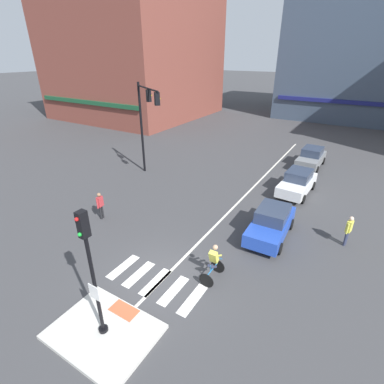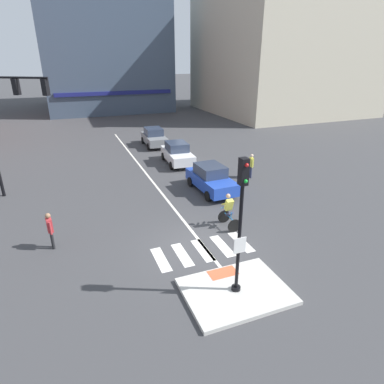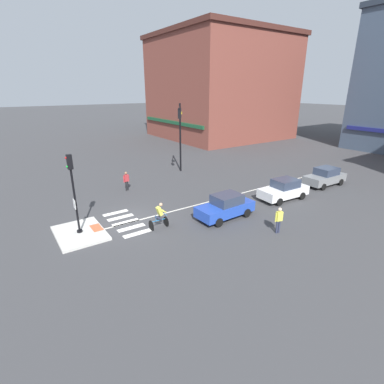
{
  "view_description": "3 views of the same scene",
  "coord_description": "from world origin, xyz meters",
  "px_view_note": "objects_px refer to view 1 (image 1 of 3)",
  "views": [
    {
      "loc": [
        6.2,
        -7.39,
        8.86
      ],
      "look_at": [
        -1.18,
        4.73,
        1.94
      ],
      "focal_mm": 26.81,
      "sensor_mm": 36.0,
      "label": 1
    },
    {
      "loc": [
        -4.77,
        -11.04,
        7.64
      ],
      "look_at": [
        0.98,
        3.53,
        1.1
      ],
      "focal_mm": 30.23,
      "sensor_mm": 36.0,
      "label": 2
    },
    {
      "loc": [
        16.75,
        -6.32,
        8.34
      ],
      "look_at": [
        0.44,
        4.79,
        1.25
      ],
      "focal_mm": 27.05,
      "sensor_mm": 36.0,
      "label": 3
    }
  ],
  "objects_px": {
    "traffic_light_mast": "(145,115)",
    "cyclist": "(213,262)",
    "car_grey_eastbound_distant": "(311,157)",
    "car_white_eastbound_far": "(297,182)",
    "pedestrian_waiting_far_side": "(349,229)",
    "pedestrian_at_curb_left": "(100,204)",
    "signal_pole": "(91,266)",
    "car_blue_eastbound_mid": "(271,223)"
  },
  "relations": [
    {
      "from": "pedestrian_at_curb_left",
      "to": "pedestrian_waiting_far_side",
      "type": "xyz_separation_m",
      "value": [
        12.57,
        4.58,
        0.0
      ]
    },
    {
      "from": "pedestrian_at_curb_left",
      "to": "car_blue_eastbound_mid",
      "type": "bearing_deg",
      "value": 20.63
    },
    {
      "from": "traffic_light_mast",
      "to": "car_grey_eastbound_distant",
      "type": "relative_size",
      "value": 1.67
    },
    {
      "from": "signal_pole",
      "to": "cyclist",
      "type": "relative_size",
      "value": 2.84
    },
    {
      "from": "traffic_light_mast",
      "to": "pedestrian_at_curb_left",
      "type": "xyz_separation_m",
      "value": [
        1.71,
        -6.55,
        -3.78
      ]
    },
    {
      "from": "pedestrian_at_curb_left",
      "to": "car_grey_eastbound_distant",
      "type": "bearing_deg",
      "value": 60.41
    },
    {
      "from": "car_white_eastbound_far",
      "to": "pedestrian_waiting_far_side",
      "type": "distance_m",
      "value": 6.08
    },
    {
      "from": "car_blue_eastbound_mid",
      "to": "pedestrian_waiting_far_side",
      "type": "height_order",
      "value": "pedestrian_waiting_far_side"
    },
    {
      "from": "car_white_eastbound_far",
      "to": "pedestrian_at_curb_left",
      "type": "distance_m",
      "value": 13.06
    },
    {
      "from": "car_white_eastbound_far",
      "to": "pedestrian_at_curb_left",
      "type": "bearing_deg",
      "value": -133.44
    },
    {
      "from": "signal_pole",
      "to": "car_white_eastbound_far",
      "type": "relative_size",
      "value": 1.14
    },
    {
      "from": "cyclist",
      "to": "car_white_eastbound_far",
      "type": "bearing_deg",
      "value": 84.35
    },
    {
      "from": "car_white_eastbound_far",
      "to": "car_grey_eastbound_distant",
      "type": "bearing_deg",
      "value": 92.12
    },
    {
      "from": "signal_pole",
      "to": "pedestrian_at_curb_left",
      "type": "bearing_deg",
      "value": 137.38
    },
    {
      "from": "car_white_eastbound_far",
      "to": "pedestrian_waiting_far_side",
      "type": "xyz_separation_m",
      "value": [
        3.6,
        -4.9,
        0.17
      ]
    },
    {
      "from": "car_blue_eastbound_mid",
      "to": "car_grey_eastbound_distant",
      "type": "xyz_separation_m",
      "value": [
        -0.28,
        12.02,
        0.0
      ]
    },
    {
      "from": "traffic_light_mast",
      "to": "pedestrian_waiting_far_side",
      "type": "distance_m",
      "value": 14.9
    },
    {
      "from": "pedestrian_waiting_far_side",
      "to": "traffic_light_mast",
      "type": "bearing_deg",
      "value": 172.15
    },
    {
      "from": "traffic_light_mast",
      "to": "car_blue_eastbound_mid",
      "type": "height_order",
      "value": "traffic_light_mast"
    },
    {
      "from": "pedestrian_waiting_far_side",
      "to": "car_blue_eastbound_mid",
      "type": "bearing_deg",
      "value": -161.55
    },
    {
      "from": "car_blue_eastbound_mid",
      "to": "cyclist",
      "type": "relative_size",
      "value": 2.47
    },
    {
      "from": "signal_pole",
      "to": "car_blue_eastbound_mid",
      "type": "xyz_separation_m",
      "value": [
        3.09,
        8.88,
        -2.21
      ]
    },
    {
      "from": "car_grey_eastbound_distant",
      "to": "cyclist",
      "type": "distance_m",
      "value": 16.51
    },
    {
      "from": "signal_pole",
      "to": "car_white_eastbound_far",
      "type": "height_order",
      "value": "signal_pole"
    },
    {
      "from": "traffic_light_mast",
      "to": "car_white_eastbound_far",
      "type": "bearing_deg",
      "value": 15.32
    },
    {
      "from": "signal_pole",
      "to": "traffic_light_mast",
      "type": "relative_size",
      "value": 0.69
    },
    {
      "from": "car_grey_eastbound_distant",
      "to": "cyclist",
      "type": "height_order",
      "value": "cyclist"
    },
    {
      "from": "traffic_light_mast",
      "to": "car_blue_eastbound_mid",
      "type": "xyz_separation_m",
      "value": [
        10.75,
        -3.15,
        -3.95
      ]
    },
    {
      "from": "traffic_light_mast",
      "to": "pedestrian_at_curb_left",
      "type": "height_order",
      "value": "traffic_light_mast"
    },
    {
      "from": "traffic_light_mast",
      "to": "pedestrian_waiting_far_side",
      "type": "height_order",
      "value": "traffic_light_mast"
    },
    {
      "from": "car_white_eastbound_far",
      "to": "cyclist",
      "type": "xyz_separation_m",
      "value": [
        -1.04,
        -10.54,
        0.06
      ]
    },
    {
      "from": "car_grey_eastbound_distant",
      "to": "pedestrian_at_curb_left",
      "type": "distance_m",
      "value": 17.74
    },
    {
      "from": "signal_pole",
      "to": "traffic_light_mast",
      "type": "xyz_separation_m",
      "value": [
        -7.66,
        12.03,
        1.74
      ]
    },
    {
      "from": "pedestrian_at_curb_left",
      "to": "traffic_light_mast",
      "type": "bearing_deg",
      "value": 104.63
    },
    {
      "from": "traffic_light_mast",
      "to": "cyclist",
      "type": "xyz_separation_m",
      "value": [
        9.65,
        -7.62,
        -3.89
      ]
    },
    {
      "from": "traffic_light_mast",
      "to": "car_grey_eastbound_distant",
      "type": "xyz_separation_m",
      "value": [
        10.47,
        8.87,
        -3.95
      ]
    },
    {
      "from": "signal_pole",
      "to": "pedestrian_at_curb_left",
      "type": "distance_m",
      "value": 8.34
    },
    {
      "from": "car_white_eastbound_far",
      "to": "pedestrian_waiting_far_side",
      "type": "height_order",
      "value": "pedestrian_waiting_far_side"
    },
    {
      "from": "cyclist",
      "to": "pedestrian_waiting_far_side",
      "type": "xyz_separation_m",
      "value": [
        4.64,
        5.65,
        0.11
      ]
    },
    {
      "from": "car_grey_eastbound_distant",
      "to": "signal_pole",
      "type": "bearing_deg",
      "value": -97.66
    },
    {
      "from": "car_blue_eastbound_mid",
      "to": "signal_pole",
      "type": "bearing_deg",
      "value": -109.2
    },
    {
      "from": "car_white_eastbound_far",
      "to": "pedestrian_at_curb_left",
      "type": "relative_size",
      "value": 2.51
    }
  ]
}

